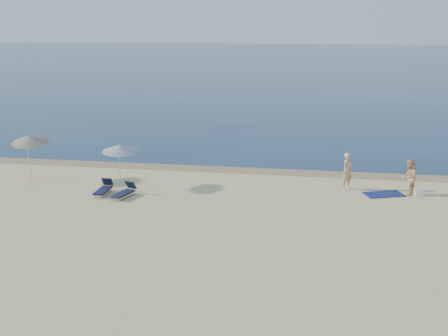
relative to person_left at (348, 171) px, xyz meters
name	(u,v)px	position (x,y,z in m)	size (l,w,h in m)	color
sea	(312,62)	(-2.57, 83.37, -0.92)	(240.00, 160.00, 0.01)	#0B2247
wet_sand_strip	(296,172)	(-2.57, 2.77, -0.92)	(240.00, 1.60, 0.00)	#847254
person_left	(348,171)	(0.00, 0.00, 0.00)	(0.67, 0.44, 1.84)	tan
person_right	(409,177)	(2.85, -0.42, -0.05)	(0.85, 0.66, 1.74)	tan
beach_towel	(384,194)	(1.72, -0.59, -0.90)	(1.83, 1.02, 0.03)	#101850
white_bag	(418,193)	(3.32, -0.48, -0.77)	(0.34, 0.29, 0.29)	white
umbrella_near	(120,148)	(-11.11, -1.40, 1.07)	(2.30, 2.31, 2.28)	silver
umbrella_far	(30,139)	(-16.05, -0.99, 1.29)	(2.15, 2.18, 2.57)	silver
lounger_left	(104,189)	(-11.60, -2.62, -0.68)	(0.50, 1.52, 0.67)	#141637
lounger_right	(124,192)	(-10.46, -2.93, -0.68)	(0.89, 1.57, 0.66)	#131B36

